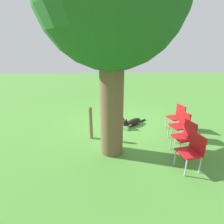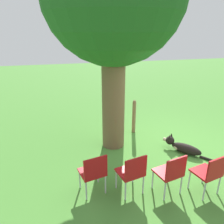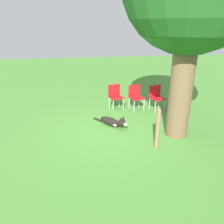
# 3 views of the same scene
# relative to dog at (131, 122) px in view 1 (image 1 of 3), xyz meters

# --- Properties ---
(ground_plane) EXTENTS (30.00, 30.00, 0.00)m
(ground_plane) POSITION_rel_dog_xyz_m (0.34, 0.20, -0.14)
(ground_plane) COLOR #478433
(dog) EXTENTS (1.05, 0.88, 0.39)m
(dog) POSITION_rel_dog_xyz_m (0.00, 0.00, 0.00)
(dog) COLOR black
(dog) RESTS_ON ground_plane
(fence_post) EXTENTS (0.10, 0.10, 1.00)m
(fence_post) POSITION_rel_dog_xyz_m (1.35, 0.82, 0.37)
(fence_post) COLOR #846647
(fence_post) RESTS_ON ground_plane
(red_chair_0) EXTENTS (0.51, 0.52, 0.84)m
(red_chair_0) POSITION_rel_dog_xyz_m (-1.45, 0.34, 0.35)
(red_chair_0) COLOR #B21419
(red_chair_0) RESTS_ON ground_plane
(red_chair_1) EXTENTS (0.51, 0.52, 0.84)m
(red_chair_1) POSITION_rel_dog_xyz_m (-1.28, 1.03, 0.35)
(red_chair_1) COLOR #B21419
(red_chair_1) RESTS_ON ground_plane
(red_chair_2) EXTENTS (0.51, 0.52, 0.84)m
(red_chair_2) POSITION_rel_dog_xyz_m (-1.11, 1.71, 0.35)
(red_chair_2) COLOR #B21419
(red_chair_2) RESTS_ON ground_plane
(red_chair_3) EXTENTS (0.51, 0.52, 0.84)m
(red_chair_3) POSITION_rel_dog_xyz_m (-0.93, 2.39, 0.35)
(red_chair_3) COLOR #B21419
(red_chair_3) RESTS_ON ground_plane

